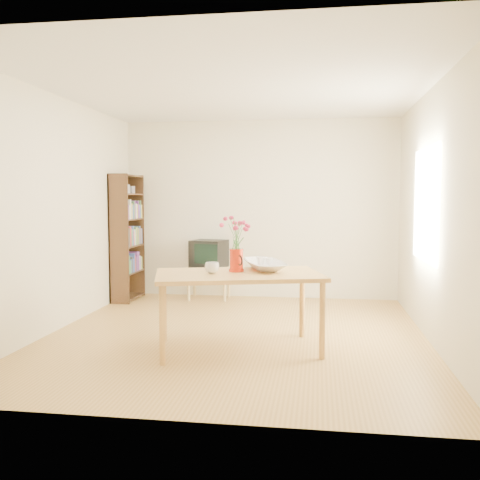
% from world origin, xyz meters
% --- Properties ---
extents(room, '(4.50, 4.50, 4.50)m').
position_xyz_m(room, '(0.03, 0.00, 1.30)').
color(room, '#A4783A').
rests_on(room, ground).
extents(table, '(1.75, 1.28, 0.75)m').
position_xyz_m(table, '(0.11, -0.55, 0.68)').
color(table, '#BA843F').
rests_on(table, ground).
extents(tv_stand, '(0.60, 0.45, 0.46)m').
position_xyz_m(tv_stand, '(-0.70, 1.97, 0.39)').
color(tv_stand, tan).
rests_on(tv_stand, ground).
extents(bookshelf, '(0.28, 0.70, 1.80)m').
position_xyz_m(bookshelf, '(-1.85, 1.75, 0.84)').
color(bookshelf, black).
rests_on(bookshelf, ground).
extents(pitcher, '(0.15, 0.20, 0.23)m').
position_xyz_m(pitcher, '(0.07, -0.44, 0.85)').
color(pitcher, red).
rests_on(pitcher, table).
extents(flowers, '(0.26, 0.26, 0.36)m').
position_xyz_m(flowers, '(0.07, -0.44, 1.15)').
color(flowers, '#CF305C').
rests_on(flowers, pitcher).
extents(mug, '(0.17, 0.17, 0.11)m').
position_xyz_m(mug, '(-0.14, -0.60, 0.80)').
color(mug, white).
rests_on(mug, table).
extents(bowl, '(0.67, 0.67, 0.50)m').
position_xyz_m(bowl, '(0.33, -0.24, 1.00)').
color(bowl, white).
rests_on(bowl, table).
extents(teacup_a, '(0.11, 0.11, 0.07)m').
position_xyz_m(teacup_a, '(0.29, -0.24, 0.95)').
color(teacup_a, white).
rests_on(teacup_a, bowl).
extents(teacup_b, '(0.08, 0.08, 0.06)m').
position_xyz_m(teacup_b, '(0.38, -0.22, 0.95)').
color(teacup_b, white).
rests_on(teacup_b, bowl).
extents(television, '(0.54, 0.52, 0.40)m').
position_xyz_m(television, '(-0.70, 1.98, 0.66)').
color(television, black).
rests_on(television, tv_stand).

